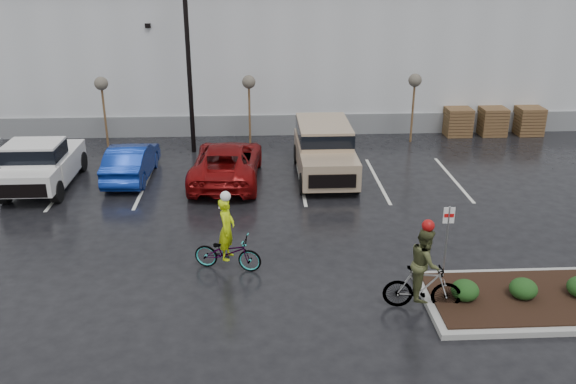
{
  "coord_description": "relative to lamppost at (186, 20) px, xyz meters",
  "views": [
    {
      "loc": [
        -1.13,
        -14.07,
        8.39
      ],
      "look_at": [
        -0.22,
        3.68,
        1.3
      ],
      "focal_mm": 38.0,
      "sensor_mm": 36.0,
      "label": 1
    }
  ],
  "objects": [
    {
      "name": "wooded_ridge",
      "position": [
        4.0,
        33.0,
        -2.69
      ],
      "size": [
        80.0,
        25.0,
        6.0
      ],
      "primitive_type": "cube",
      "color": "#263B18",
      "rests_on": "ground"
    },
    {
      "name": "sapling_west",
      "position": [
        -4.0,
        1.0,
        -2.96
      ],
      "size": [
        0.6,
        0.6,
        3.2
      ],
      "color": "#4E2D1F",
      "rests_on": "ground"
    },
    {
      "name": "car_red",
      "position": [
        1.64,
        -3.7,
        -4.93
      ],
      "size": [
        2.82,
        5.56,
        1.51
      ],
      "primitive_type": "imported",
      "rotation": [
        0.0,
        0.0,
        3.08
      ],
      "color": "maroon",
      "rests_on": "ground"
    },
    {
      "name": "suv_tan",
      "position": [
        5.47,
        -3.47,
        -4.66
      ],
      "size": [
        2.2,
        5.1,
        2.06
      ],
      "primitive_type": null,
      "color": "tan",
      "rests_on": "ground"
    },
    {
      "name": "pickup_white",
      "position": [
        -5.21,
        -3.81,
        -4.71
      ],
      "size": [
        2.1,
        5.2,
        1.96
      ],
      "primitive_type": null,
      "color": "silver",
      "rests_on": "ground"
    },
    {
      "name": "shrub_a",
      "position": [
        8.0,
        -13.0,
        -5.27
      ],
      "size": [
        0.7,
        0.7,
        0.52
      ],
      "primitive_type": "ellipsoid",
      "color": "#133613",
      "rests_on": "curb_island"
    },
    {
      "name": "cyclist_olive",
      "position": [
        6.87,
        -13.1,
        -4.81
      ],
      "size": [
        1.93,
        0.96,
        2.43
      ],
      "rotation": [
        0.0,
        0.0,
        1.42
      ],
      "color": "#3F3F44",
      "rests_on": "ground"
    },
    {
      "name": "sapling_east",
      "position": [
        10.0,
        1.0,
        -2.96
      ],
      "size": [
        0.6,
        0.6,
        3.2
      ],
      "color": "#4E2D1F",
      "rests_on": "ground"
    },
    {
      "name": "pallet_stack_c",
      "position": [
        16.0,
        2.0,
        -5.01
      ],
      "size": [
        1.2,
        1.2,
        1.35
      ],
      "primitive_type": "cube",
      "color": "#4E2D1F",
      "rests_on": "ground"
    },
    {
      "name": "lamppost",
      "position": [
        0.0,
        0.0,
        0.0
      ],
      "size": [
        0.5,
        1.0,
        9.22
      ],
      "color": "black",
      "rests_on": "ground"
    },
    {
      "name": "cyclist_hivis",
      "position": [
        1.96,
        -10.81,
        -4.96
      ],
      "size": [
        2.05,
        1.16,
        2.35
      ],
      "rotation": [
        0.0,
        0.0,
        1.31
      ],
      "color": "#3F3F44",
      "rests_on": "ground"
    },
    {
      "name": "pallet_stack_b",
      "position": [
        14.2,
        2.0,
        -5.01
      ],
      "size": [
        1.2,
        1.2,
        1.35
      ],
      "primitive_type": "cube",
      "color": "#4E2D1F",
      "rests_on": "ground"
    },
    {
      "name": "pallet_stack_a",
      "position": [
        12.5,
        2.0,
        -5.01
      ],
      "size": [
        1.2,
        1.2,
        1.35
      ],
      "primitive_type": "cube",
      "color": "#4E2D1F",
      "rests_on": "ground"
    },
    {
      "name": "fire_lane_sign",
      "position": [
        7.8,
        -11.8,
        -4.28
      ],
      "size": [
        0.3,
        0.05,
        2.2
      ],
      "color": "gray",
      "rests_on": "ground"
    },
    {
      "name": "ground",
      "position": [
        4.0,
        -12.0,
        -5.69
      ],
      "size": [
        120.0,
        120.0,
        0.0
      ],
      "primitive_type": "plane",
      "color": "black",
      "rests_on": "ground"
    },
    {
      "name": "shrub_b",
      "position": [
        9.5,
        -13.0,
        -5.27
      ],
      "size": [
        0.7,
        0.7,
        0.52
      ],
      "primitive_type": "ellipsoid",
      "color": "#133613",
      "rests_on": "curb_island"
    },
    {
      "name": "warehouse",
      "position": [
        4.0,
        9.99,
        -2.04
      ],
      "size": [
        60.5,
        15.5,
        7.2
      ],
      "color": "silver",
      "rests_on": "ground"
    },
    {
      "name": "sapling_mid",
      "position": [
        2.5,
        1.0,
        -2.96
      ],
      "size": [
        0.6,
        0.6,
        3.2
      ],
      "color": "#4E2D1F",
      "rests_on": "ground"
    },
    {
      "name": "car_blue",
      "position": [
        -2.1,
        -3.25,
        -4.99
      ],
      "size": [
        1.62,
        4.29,
        1.4
      ],
      "primitive_type": "imported",
      "rotation": [
        0.0,
        0.0,
        3.11
      ],
      "color": "navy",
      "rests_on": "ground"
    }
  ]
}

